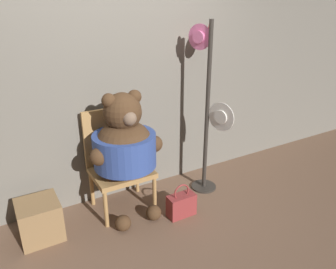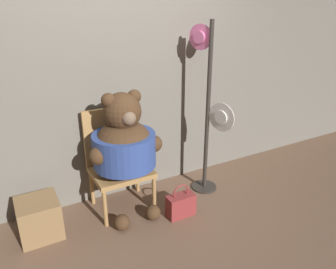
# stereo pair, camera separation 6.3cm
# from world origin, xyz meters

# --- Properties ---
(ground_plane) EXTENTS (14.00, 14.00, 0.00)m
(ground_plane) POSITION_xyz_m (0.00, 0.00, 0.00)
(ground_plane) COLOR brown
(wall_back) EXTENTS (8.00, 0.10, 2.48)m
(wall_back) POSITION_xyz_m (0.00, 0.64, 1.24)
(wall_back) COLOR slate
(wall_back) RESTS_ON ground_plane
(chair) EXTENTS (0.57, 0.48, 1.01)m
(chair) POSITION_xyz_m (-0.13, 0.39, 0.52)
(chair) COLOR #B2844C
(chair) RESTS_ON ground_plane
(teddy_bear) EXTENTS (0.72, 0.63, 1.24)m
(teddy_bear) POSITION_xyz_m (-0.11, 0.22, 0.72)
(teddy_bear) COLOR #4C331E
(teddy_bear) RESTS_ON ground_plane
(hat_display_rack) EXTENTS (0.28, 0.53, 1.83)m
(hat_display_rack) POSITION_xyz_m (0.83, 0.21, 1.00)
(hat_display_rack) COLOR #332D28
(hat_display_rack) RESTS_ON ground_plane
(handbag_on_ground) EXTENTS (0.28, 0.14, 0.35)m
(handbag_on_ground) POSITION_xyz_m (0.32, -0.11, 0.12)
(handbag_on_ground) COLOR maroon
(handbag_on_ground) RESTS_ON ground_plane
(wooden_crate) EXTENTS (0.36, 0.36, 0.36)m
(wooden_crate) POSITION_xyz_m (-0.94, 0.25, 0.18)
(wooden_crate) COLOR #937047
(wooden_crate) RESTS_ON ground_plane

